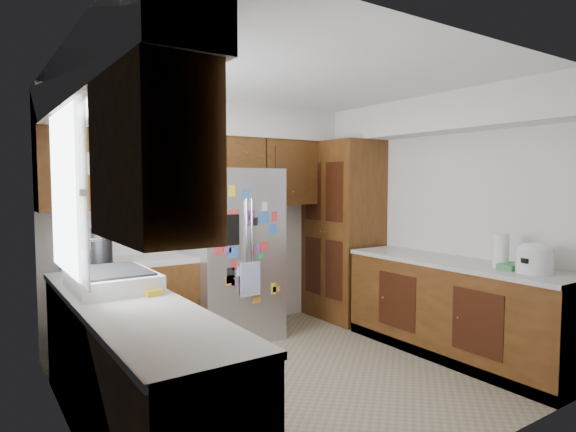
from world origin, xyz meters
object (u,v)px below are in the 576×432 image
object	(u,v)px
rice_cooker	(535,257)
paper_towel	(501,251)
fridge	(231,254)
pantry	(343,230)

from	to	relation	value
rice_cooker	paper_towel	world-z (taller)	paper_towel
rice_cooker	paper_towel	size ratio (longest dim) A/B	1.01
fridge	rice_cooker	xyz separation A→B (m)	(1.50, -2.43, 0.15)
fridge	paper_towel	size ratio (longest dim) A/B	6.16
pantry	rice_cooker	distance (m)	2.38
pantry	fridge	size ratio (longest dim) A/B	1.19
rice_cooker	paper_towel	xyz separation A→B (m)	(0.01, 0.30, 0.01)
rice_cooker	paper_towel	bearing A→B (deg)	88.31
fridge	paper_towel	distance (m)	2.62
paper_towel	rice_cooker	bearing A→B (deg)	-91.69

